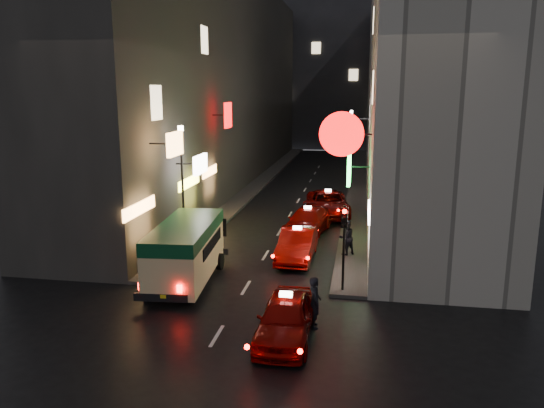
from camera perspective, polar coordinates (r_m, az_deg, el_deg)
The scene contains 15 objects.
ground at distance 15.11m, azimuth -10.32°, elevation -20.42°, with size 120.00×120.00×0.00m, color black.
building_left at distance 47.59m, azimuth -5.75°, elevation 13.23°, with size 7.41×52.13×18.00m.
building_right at distance 46.01m, azimuth 14.36°, elevation 12.96°, with size 8.39×52.00×18.00m.
building_far at distance 78.08m, azimuth 6.59°, elevation 14.25°, with size 30.00×10.00×22.00m, color #36363B.
sidewalk_left at distance 47.42m, azimuth -1.14°, elevation 2.46°, with size 1.50×52.00×0.15m, color #423F3D.
sidewalk_right at distance 46.58m, azimuth 9.19°, elevation 2.13°, with size 1.50×52.00×0.15m, color #423F3D.
minibus at distance 22.70m, azimuth -9.23°, elevation -4.46°, with size 2.61×6.22×2.61m.
taxi_near at distance 17.79m, azimuth 1.50°, elevation -11.79°, with size 2.22×5.43×1.90m.
taxi_second at distance 25.75m, azimuth 2.73°, elevation -4.10°, with size 2.34×5.52×1.92m.
taxi_third at distance 30.36m, azimuth 3.85°, elevation -1.64°, with size 2.98×5.59×1.86m.
taxi_far at distance 34.95m, azimuth 6.04°, elevation 0.27°, with size 3.20×6.02×1.99m.
pedestrian_crossing at distance 18.60m, azimuth 4.63°, elevation -10.14°, with size 0.68×0.44×2.07m, color black.
pedestrian_sidewalk at distance 26.20m, azimuth 8.01°, elevation -3.33°, with size 0.74×0.46×1.97m, color black.
traffic_light at distance 21.07m, azimuth 7.77°, elevation -2.79°, with size 0.26×0.43×3.50m.
lamp_post at distance 26.76m, azimuth -9.62°, elevation 2.63°, with size 0.28×0.28×6.22m.
Camera 1 is at (4.63, -11.89, 8.09)m, focal length 35.00 mm.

